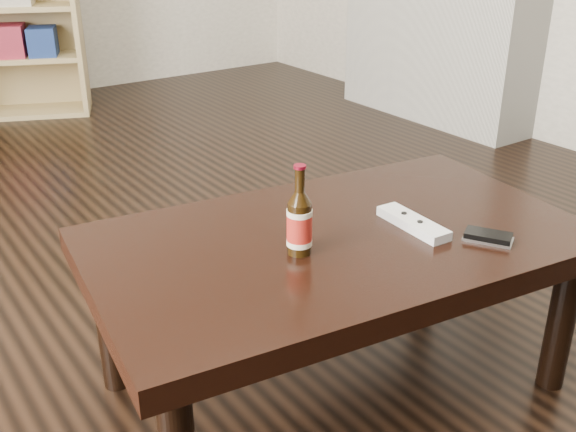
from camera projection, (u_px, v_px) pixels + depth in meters
floor at (141, 362)px, 1.82m from camera, size 5.00×6.00×0.01m
bookshelf at (15, 2)px, 3.76m from camera, size 0.72×0.53×1.22m
coffee_table at (338, 256)px, 1.58m from camera, size 1.21×0.81×0.43m
beer_bottle at (299, 223)px, 1.44m from camera, size 0.07×0.07×0.20m
phone at (488, 237)px, 1.52m from camera, size 0.10×0.12×0.02m
remote at (413, 223)px, 1.58m from camera, size 0.07×0.21×0.03m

